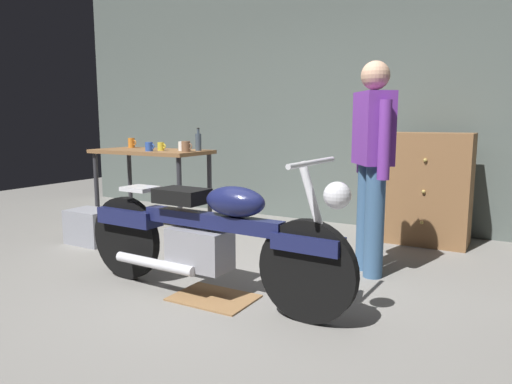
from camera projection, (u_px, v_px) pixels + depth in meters
name	position (u px, v px, depth m)	size (l,w,h in m)	color
ground_plane	(207.00, 297.00, 3.31)	(12.00, 12.00, 0.00)	gray
back_wall	(346.00, 91.00, 5.48)	(8.00, 0.12, 3.10)	#56605B
workbench	(151.00, 160.00, 5.20)	(1.30, 0.64, 0.90)	brown
motorcycle	(207.00, 235.00, 3.24)	(2.19, 0.60, 1.00)	black
person_standing	(372.00, 159.00, 3.70)	(0.40, 0.48, 1.67)	#3C5F87
wooden_dresser	(428.00, 189.00, 4.69)	(0.80, 0.47, 1.10)	brown
drip_tray	(214.00, 298.00, 3.28)	(0.56, 0.40, 0.01)	olive
storage_bin	(91.00, 227.00, 4.73)	(0.44, 0.32, 0.34)	gray
mug_white_ceramic	(183.00, 146.00, 5.02)	(0.12, 0.09, 0.10)	white
mug_orange_travel	(132.00, 143.00, 5.54)	(0.11, 0.07, 0.11)	orange
mug_brown_stoneware	(186.00, 147.00, 4.83)	(0.13, 0.09, 0.11)	brown
mug_yellow_tall	(161.00, 146.00, 5.05)	(0.10, 0.07, 0.09)	yellow
mug_blue_enamel	(149.00, 147.00, 4.94)	(0.11, 0.08, 0.09)	#2D51AD
bottle	(198.00, 142.00, 5.00)	(0.06, 0.06, 0.24)	#3F4C59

